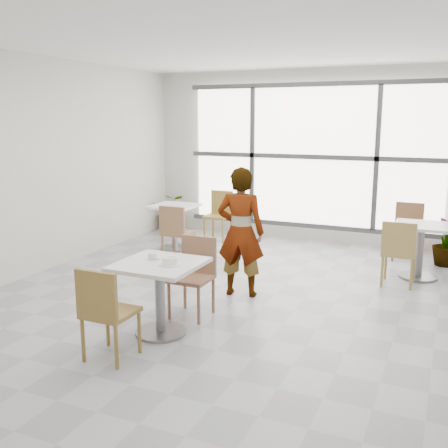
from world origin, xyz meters
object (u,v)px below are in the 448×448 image
at_px(bg_table_right, 420,243).
at_px(bg_chair_left_near, 176,230).
at_px(bg_chair_right_near, 399,249).
at_px(plant_right, 446,242).
at_px(plant_left, 171,212).
at_px(oatmeal_bowl, 170,261).
at_px(bg_chair_left_far, 220,212).
at_px(bg_chair_right_far, 408,227).
at_px(chair_far, 195,270).
at_px(person, 241,232).
at_px(main_table, 160,284).
at_px(bg_table_left, 174,221).
at_px(chair_near, 105,308).
at_px(coffee_cup, 152,256).

relative_size(bg_table_right, bg_chair_left_near, 0.86).
height_order(bg_table_right, bg_chair_right_near, bg_chair_right_near).
distance_m(bg_chair_right_near, plant_right, 1.44).
relative_size(plant_left, plant_right, 1.02).
bearing_deg(bg_table_right, oatmeal_bowl, -124.08).
height_order(bg_chair_left_far, bg_chair_right_far, same).
xyz_separation_m(chair_far, person, (0.22, 0.80, 0.29)).
bearing_deg(oatmeal_bowl, bg_chair_right_far, 65.53).
bearing_deg(bg_chair_left_near, plant_left, -58.37).
bearing_deg(bg_chair_left_far, bg_chair_right_near, -25.47).
bearing_deg(oatmeal_bowl, plant_left, 119.84).
bearing_deg(bg_chair_left_far, bg_chair_left_near, -88.94).
xyz_separation_m(main_table, chair_far, (0.06, 0.64, -0.02)).
xyz_separation_m(bg_table_right, bg_chair_left_near, (-3.44, -0.65, 0.01)).
bearing_deg(chair_far, person, 74.51).
bearing_deg(plant_right, chair_far, -127.60).
distance_m(main_table, plant_left, 5.00).
height_order(person, bg_table_left, person).
height_order(chair_near, bg_table_left, chair_near).
bearing_deg(bg_chair_right_near, plant_left, -22.46).
relative_size(bg_chair_left_near, bg_chair_right_far, 1.00).
bearing_deg(plant_left, bg_table_right, -15.67).
bearing_deg(bg_chair_left_far, chair_near, -77.25).
height_order(person, plant_right, person).
bearing_deg(main_table, oatmeal_bowl, -13.23).
bearing_deg(bg_chair_left_far, plant_right, -3.32).
distance_m(person, bg_chair_right_near, 2.09).
height_order(chair_far, coffee_cup, chair_far).
relative_size(bg_chair_right_far, plant_left, 1.20).
xyz_separation_m(person, bg_chair_left_near, (-1.48, 1.00, -0.29)).
xyz_separation_m(main_table, bg_chair_left_far, (-1.22, 4.11, -0.02)).
xyz_separation_m(chair_far, bg_chair_left_near, (-1.26, 1.80, 0.00)).
distance_m(bg_table_right, bg_chair_right_far, 1.02).
bearing_deg(coffee_cup, bg_table_left, 115.90).
height_order(chair_far, bg_chair_left_near, same).
height_order(chair_near, bg_table_right, chair_near).
bearing_deg(bg_chair_right_near, person, 32.89).
bearing_deg(plant_right, bg_chair_left_far, 176.68).
bearing_deg(main_table, chair_far, 84.34).
xyz_separation_m(plant_left, plant_right, (4.96, -0.50, -0.01)).
distance_m(oatmeal_bowl, person, 1.47).
distance_m(bg_table_left, bg_table_right, 3.85).
xyz_separation_m(bg_chair_right_near, bg_chair_right_far, (-0.02, 1.51, 0.00)).
distance_m(person, plant_left, 4.01).
xyz_separation_m(oatmeal_bowl, person, (0.14, 1.47, 0.00)).
distance_m(bg_chair_left_near, plant_right, 4.03).
bearing_deg(bg_chair_right_far, bg_chair_left_far, 179.34).
distance_m(chair_near, person, 2.21).
xyz_separation_m(person, plant_left, (-2.68, 2.95, -0.43)).
bearing_deg(coffee_cup, bg_chair_right_far, 61.85).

